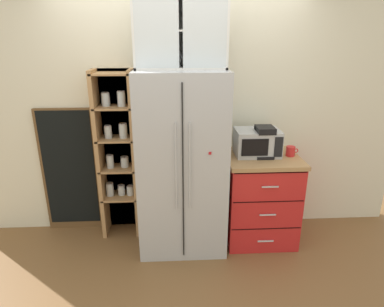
% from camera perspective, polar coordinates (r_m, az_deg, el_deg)
% --- Properties ---
extents(ground_plane, '(10.49, 10.49, 0.00)m').
position_cam_1_polar(ground_plane, '(3.68, -1.61, -14.64)').
color(ground_plane, brown).
extents(wall_back_cream, '(4.81, 0.10, 2.55)m').
position_cam_1_polar(wall_back_cream, '(3.53, -2.00, 6.60)').
color(wall_back_cream, silver).
rests_on(wall_back_cream, ground).
extents(refrigerator, '(0.84, 0.73, 1.79)m').
position_cam_1_polar(refrigerator, '(3.26, -1.76, -1.52)').
color(refrigerator, '#B7BABF').
rests_on(refrigerator, ground).
extents(pantry_shelf_column, '(0.44, 0.31, 1.77)m').
position_cam_1_polar(pantry_shelf_column, '(3.55, -12.62, 0.20)').
color(pantry_shelf_column, brown).
rests_on(pantry_shelf_column, ground).
extents(counter_cabinet, '(0.74, 0.66, 0.93)m').
position_cam_1_polar(counter_cabinet, '(3.58, 11.57, -7.42)').
color(counter_cabinet, red).
rests_on(counter_cabinet, ground).
extents(microwave, '(0.44, 0.33, 0.26)m').
position_cam_1_polar(microwave, '(3.39, 11.17, 1.90)').
color(microwave, '#B7BABF').
rests_on(microwave, counter_cabinet).
extents(coffee_maker, '(0.17, 0.20, 0.31)m').
position_cam_1_polar(coffee_maker, '(3.36, 12.25, 2.11)').
color(coffee_maker, black).
rests_on(coffee_maker, counter_cabinet).
extents(mug_red, '(0.12, 0.09, 0.10)m').
position_cam_1_polar(mug_red, '(3.46, 16.66, 0.39)').
color(mug_red, red).
rests_on(mug_red, counter_cabinet).
extents(mug_charcoal, '(0.12, 0.09, 0.09)m').
position_cam_1_polar(mug_charcoal, '(3.37, 12.22, 0.26)').
color(mug_charcoal, '#2D2D33').
rests_on(mug_charcoal, counter_cabinet).
extents(bottle_amber, '(0.06, 0.06, 0.28)m').
position_cam_1_polar(bottle_amber, '(3.42, 11.96, 1.93)').
color(bottle_amber, brown).
rests_on(bottle_amber, counter_cabinet).
extents(upper_cabinet, '(0.81, 0.32, 0.64)m').
position_cam_1_polar(upper_cabinet, '(3.09, -2.03, 20.35)').
color(upper_cabinet, silver).
rests_on(upper_cabinet, refrigerator).
extents(chalkboard_menu, '(0.60, 0.04, 1.38)m').
position_cam_1_polar(chalkboard_menu, '(3.81, -20.28, -2.82)').
color(chalkboard_menu, brown).
rests_on(chalkboard_menu, ground).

